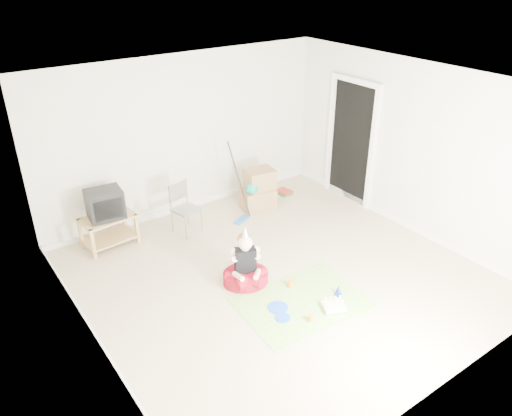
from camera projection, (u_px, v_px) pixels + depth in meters
ground at (279, 275)px, 6.82m from camera, size 5.00×5.00×0.00m
doorway_recess at (352, 143)px, 8.50m from camera, size 0.02×0.90×2.05m
tv_stand at (109, 228)px, 7.40m from camera, size 0.80×0.54×0.47m
crt_tv at (105, 204)px, 7.22m from camera, size 0.54×0.46×0.43m
folding_chair at (186, 209)px, 7.69m from camera, size 0.44×0.43×0.82m
cardboard_boxes at (258, 190)px, 8.46m from camera, size 0.63×0.52×0.69m
floor_mop at (241, 207)px, 8.07m from camera, size 0.33×0.40×1.27m
book_pile at (284, 192)px, 9.10m from camera, size 0.24×0.29×0.06m
seated_woman at (246, 271)px, 6.59m from camera, size 0.79×0.79×0.87m
party_mat at (302, 302)px, 6.30m from camera, size 1.65×1.25×0.01m
birthday_cake at (334, 307)px, 6.16m from camera, size 0.33×0.30×0.14m
blue_plate_near at (278, 307)px, 6.19m from camera, size 0.29×0.29×0.01m
blue_plate_far at (283, 318)px, 6.02m from camera, size 0.25×0.25×0.01m
orange_cup_near at (291, 284)px, 6.56m from camera, size 0.08×0.08×0.09m
orange_cup_far at (311, 318)px, 5.96m from camera, size 0.08×0.08×0.08m
blue_party_hat at (338, 290)px, 6.39m from camera, size 0.13×0.13×0.15m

